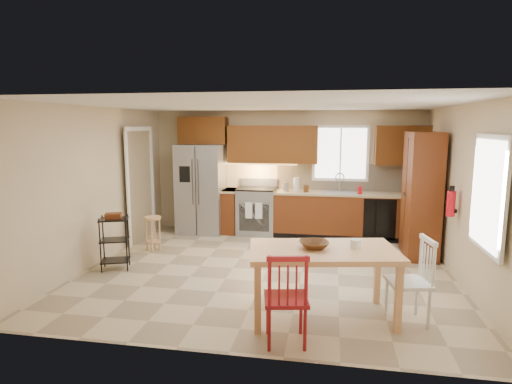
{
  "coord_description": "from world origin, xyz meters",
  "views": [
    {
      "loc": [
        0.95,
        -6.25,
        2.21
      ],
      "look_at": [
        -0.25,
        0.4,
        1.15
      ],
      "focal_mm": 30.0,
      "sensor_mm": 36.0,
      "label": 1
    }
  ],
  "objects_px": {
    "range_stove": "(257,212)",
    "table_jar": "(356,246)",
    "fire_extinguisher": "(451,204)",
    "pantry": "(421,195)",
    "chair_white": "(408,281)",
    "chair_red": "(286,297)",
    "dining_table": "(322,284)",
    "bar_stool": "(153,234)",
    "utility_cart": "(115,243)",
    "refrigerator": "(201,189)",
    "soap_bottle": "(360,189)",
    "table_bowl": "(314,249)"
  },
  "relations": [
    {
      "from": "chair_red",
      "to": "bar_stool",
      "type": "xyz_separation_m",
      "value": [
        -2.66,
        2.81,
        -0.18
      ]
    },
    {
      "from": "refrigerator",
      "to": "bar_stool",
      "type": "height_order",
      "value": "refrigerator"
    },
    {
      "from": "fire_extinguisher",
      "to": "dining_table",
      "type": "xyz_separation_m",
      "value": [
        -1.76,
        -1.65,
        -0.7
      ]
    },
    {
      "from": "pantry",
      "to": "range_stove",
      "type": "bearing_deg",
      "value": 161.71
    },
    {
      "from": "chair_white",
      "to": "fire_extinguisher",
      "type": "bearing_deg",
      "value": -37.54
    },
    {
      "from": "table_jar",
      "to": "utility_cart",
      "type": "xyz_separation_m",
      "value": [
        -3.55,
        1.03,
        -0.43
      ]
    },
    {
      "from": "soap_bottle",
      "to": "table_bowl",
      "type": "xyz_separation_m",
      "value": [
        -0.71,
        -3.6,
        -0.18
      ]
    },
    {
      "from": "utility_cart",
      "to": "chair_red",
      "type": "bearing_deg",
      "value": -52.5
    },
    {
      "from": "fire_extinguisher",
      "to": "bar_stool",
      "type": "height_order",
      "value": "fire_extinguisher"
    },
    {
      "from": "range_stove",
      "to": "utility_cart",
      "type": "xyz_separation_m",
      "value": [
        -1.77,
        -2.55,
        -0.04
      ]
    },
    {
      "from": "fire_extinguisher",
      "to": "table_jar",
      "type": "bearing_deg",
      "value": -132.07
    },
    {
      "from": "range_stove",
      "to": "utility_cart",
      "type": "bearing_deg",
      "value": -124.72
    },
    {
      "from": "chair_red",
      "to": "chair_white",
      "type": "distance_m",
      "value": 1.48
    },
    {
      "from": "range_stove",
      "to": "table_bowl",
      "type": "bearing_deg",
      "value": -70.31
    },
    {
      "from": "fire_extinguisher",
      "to": "table_jar",
      "type": "distance_m",
      "value": 2.1
    },
    {
      "from": "chair_red",
      "to": "bar_stool",
      "type": "relative_size",
      "value": 1.58
    },
    {
      "from": "pantry",
      "to": "dining_table",
      "type": "height_order",
      "value": "pantry"
    },
    {
      "from": "fire_extinguisher",
      "to": "table_bowl",
      "type": "xyz_separation_m",
      "value": [
        -1.86,
        -1.65,
        -0.28
      ]
    },
    {
      "from": "dining_table",
      "to": "bar_stool",
      "type": "height_order",
      "value": "dining_table"
    },
    {
      "from": "refrigerator",
      "to": "bar_stool",
      "type": "xyz_separation_m",
      "value": [
        -0.44,
        -1.47,
        -0.6
      ]
    },
    {
      "from": "range_stove",
      "to": "table_jar",
      "type": "xyz_separation_m",
      "value": [
        1.78,
        -3.58,
        0.39
      ]
    },
    {
      "from": "chair_white",
      "to": "bar_stool",
      "type": "xyz_separation_m",
      "value": [
        -3.96,
        2.11,
        -0.18
      ]
    },
    {
      "from": "dining_table",
      "to": "chair_red",
      "type": "xyz_separation_m",
      "value": [
        -0.35,
        -0.65,
        0.08
      ]
    },
    {
      "from": "chair_white",
      "to": "chair_red",
      "type": "bearing_deg",
      "value": 107.56
    },
    {
      "from": "refrigerator",
      "to": "chair_red",
      "type": "distance_m",
      "value": 4.84
    },
    {
      "from": "range_stove",
      "to": "pantry",
      "type": "bearing_deg",
      "value": -18.29
    },
    {
      "from": "bar_stool",
      "to": "table_jar",
      "type": "bearing_deg",
      "value": -43.03
    },
    {
      "from": "fire_extinguisher",
      "to": "pantry",
      "type": "bearing_deg",
      "value": 100.78
    },
    {
      "from": "pantry",
      "to": "bar_stool",
      "type": "relative_size",
      "value": 3.4
    },
    {
      "from": "refrigerator",
      "to": "range_stove",
      "type": "xyz_separation_m",
      "value": [
        1.15,
        0.06,
        -0.45
      ]
    },
    {
      "from": "dining_table",
      "to": "bar_stool",
      "type": "distance_m",
      "value": 3.71
    },
    {
      "from": "pantry",
      "to": "table_jar",
      "type": "distance_m",
      "value": 2.86
    },
    {
      "from": "fire_extinguisher",
      "to": "chair_red",
      "type": "xyz_separation_m",
      "value": [
        -2.11,
        -2.3,
        -0.61
      ]
    },
    {
      "from": "bar_stool",
      "to": "range_stove",
      "type": "bearing_deg",
      "value": 32.1
    },
    {
      "from": "refrigerator",
      "to": "fire_extinguisher",
      "type": "bearing_deg",
      "value": -24.52
    },
    {
      "from": "chair_white",
      "to": "table_jar",
      "type": "bearing_deg",
      "value": 74.05
    },
    {
      "from": "range_stove",
      "to": "soap_bottle",
      "type": "xyz_separation_m",
      "value": [
        2.03,
        -0.08,
        0.54
      ]
    },
    {
      "from": "fire_extinguisher",
      "to": "range_stove",
      "type": "bearing_deg",
      "value": 147.38
    },
    {
      "from": "soap_bottle",
      "to": "table_jar",
      "type": "bearing_deg",
      "value": -94.02
    },
    {
      "from": "range_stove",
      "to": "refrigerator",
      "type": "bearing_deg",
      "value": -177.01
    },
    {
      "from": "range_stove",
      "to": "dining_table",
      "type": "relative_size",
      "value": 0.56
    },
    {
      "from": "refrigerator",
      "to": "table_jar",
      "type": "distance_m",
      "value": 4.58
    },
    {
      "from": "bar_stool",
      "to": "chair_white",
      "type": "bearing_deg",
      "value": -39.71
    },
    {
      "from": "refrigerator",
      "to": "range_stove",
      "type": "height_order",
      "value": "refrigerator"
    },
    {
      "from": "bar_stool",
      "to": "utility_cart",
      "type": "distance_m",
      "value": 1.05
    },
    {
      "from": "chair_red",
      "to": "table_jar",
      "type": "bearing_deg",
      "value": 35.87
    },
    {
      "from": "bar_stool",
      "to": "chair_red",
      "type": "bearing_deg",
      "value": -58.22
    },
    {
      "from": "soap_bottle",
      "to": "fire_extinguisher",
      "type": "bearing_deg",
      "value": -59.47
    },
    {
      "from": "chair_white",
      "to": "range_stove",
      "type": "bearing_deg",
      "value": 22.4
    },
    {
      "from": "table_bowl",
      "to": "table_jar",
      "type": "xyz_separation_m",
      "value": [
        0.47,
        0.1,
        0.03
      ]
    }
  ]
}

